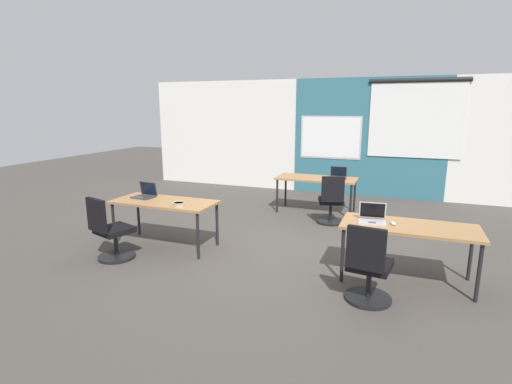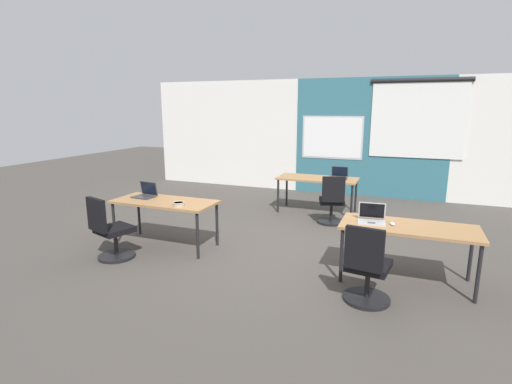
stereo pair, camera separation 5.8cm
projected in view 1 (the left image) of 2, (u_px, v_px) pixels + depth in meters
The scene contains 13 objects.
ground_plane at pixel (285, 247), 6.00m from camera, with size 24.00×24.00×0.00m.
back_wall_assembly at pixel (337, 137), 9.51m from camera, with size 10.00×0.27×2.80m.
desk_near_left at pixel (164, 205), 5.92m from camera, with size 1.60×0.70×0.72m.
desk_near_right at pixel (409, 230), 4.70m from camera, with size 1.60×0.70×0.72m.
desk_far_center at pixel (316, 181), 7.86m from camera, with size 1.60×0.70×0.72m.
laptop_far_right at pixel (338, 176), 7.78m from camera, with size 0.35×0.31×0.23m.
chair_far_right at pixel (331, 204), 7.12m from camera, with size 0.54×0.60×0.92m.
laptop_near_left_end at pixel (145, 194), 6.13m from camera, with size 0.36×0.30×0.24m.
chair_near_left_end at pixel (110, 234), 5.43m from camera, with size 0.55×0.60×0.92m.
laptop_near_right_inner at pixel (372, 218), 4.83m from camera, with size 0.35×0.32×0.23m.
mouse_near_right_inner at pixel (393, 223), 4.72m from camera, with size 0.09×0.11×0.03m.
chair_near_right_inner at pixel (368, 271), 4.22m from camera, with size 0.52×0.57×0.92m.
snack_bowl at pixel (179, 204), 5.57m from camera, with size 0.18×0.18×0.06m.
Camera 1 is at (1.62, -5.46, 2.13)m, focal length 27.13 mm.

